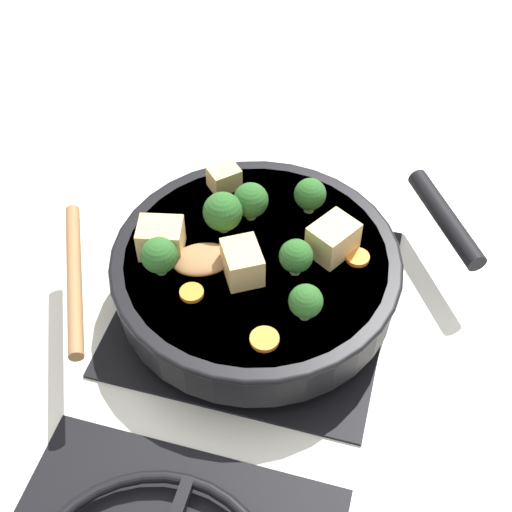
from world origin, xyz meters
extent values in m
plane|color=silver|center=(0.00, 0.00, 0.00)|extent=(2.40, 2.40, 0.00)
cube|color=black|center=(0.00, 0.00, 0.00)|extent=(0.31, 0.31, 0.01)
torus|color=black|center=(0.00, 0.00, 0.02)|extent=(0.24, 0.24, 0.01)
cube|color=black|center=(0.00, 0.00, 0.02)|extent=(0.01, 0.23, 0.01)
cube|color=black|center=(0.00, 0.00, 0.02)|extent=(0.23, 0.01, 0.01)
cylinder|color=black|center=(0.00, 0.00, 0.05)|extent=(0.32, 0.32, 0.05)
cylinder|color=brown|center=(0.00, 0.00, 0.06)|extent=(0.30, 0.30, 0.05)
torus|color=black|center=(0.00, 0.00, 0.08)|extent=(0.33, 0.33, 0.01)
cylinder|color=black|center=(-0.20, -0.13, 0.07)|extent=(0.10, 0.14, 0.02)
ellipsoid|color=olive|center=(0.05, 0.03, 0.09)|extent=(0.08, 0.07, 0.01)
cylinder|color=olive|center=(0.18, 0.09, 0.09)|extent=(0.11, 0.20, 0.02)
cube|color=#DBB770|center=(-0.08, -0.03, 0.10)|extent=(0.06, 0.06, 0.04)
cube|color=#DBB770|center=(0.10, 0.02, 0.10)|extent=(0.06, 0.05, 0.04)
cube|color=#DBB770|center=(0.07, -0.10, 0.09)|extent=(0.05, 0.05, 0.03)
cube|color=#DBB770|center=(0.01, 0.03, 0.10)|extent=(0.06, 0.06, 0.04)
cylinder|color=#709956|center=(-0.04, -0.09, 0.09)|extent=(0.01, 0.01, 0.01)
sphere|color=#285B23|center=(-0.04, -0.09, 0.11)|extent=(0.04, 0.04, 0.04)
cylinder|color=#709956|center=(0.02, -0.06, 0.09)|extent=(0.01, 0.01, 0.01)
sphere|color=#285B23|center=(0.02, -0.06, 0.11)|extent=(0.04, 0.04, 0.04)
cylinder|color=#709956|center=(0.05, -0.03, 0.09)|extent=(0.01, 0.01, 0.01)
sphere|color=#285B23|center=(0.05, -0.03, 0.11)|extent=(0.05, 0.05, 0.05)
cylinder|color=#709956|center=(-0.05, 0.01, 0.09)|extent=(0.01, 0.01, 0.01)
sphere|color=#285B23|center=(-0.05, 0.01, 0.11)|extent=(0.04, 0.04, 0.04)
cylinder|color=#709956|center=(-0.07, 0.07, 0.09)|extent=(0.01, 0.01, 0.01)
sphere|color=#285B23|center=(-0.07, 0.07, 0.11)|extent=(0.04, 0.04, 0.04)
cylinder|color=#709956|center=(0.09, 0.05, 0.09)|extent=(0.01, 0.01, 0.01)
sphere|color=#285B23|center=(0.09, 0.05, 0.11)|extent=(0.04, 0.04, 0.04)
cylinder|color=orange|center=(-0.11, -0.03, 0.08)|extent=(0.03, 0.03, 0.01)
cylinder|color=orange|center=(0.02, -0.01, 0.08)|extent=(0.03, 0.03, 0.01)
cylinder|color=orange|center=(0.05, 0.07, 0.08)|extent=(0.03, 0.03, 0.01)
cylinder|color=orange|center=(-0.04, 0.11, 0.08)|extent=(0.03, 0.03, 0.01)
camera|label=1|loc=(-0.14, 0.51, 0.68)|focal=50.00mm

